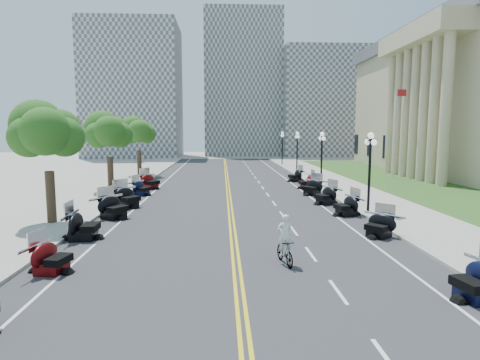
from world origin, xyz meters
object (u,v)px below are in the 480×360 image
object	(u,v)px
cyclist_rider	(285,218)
bicycle	(285,252)
motorcycle_n_3	(478,279)
flagpole	(395,133)

from	to	relation	value
cyclist_rider	bicycle	bearing A→B (deg)	-0.00
motorcycle_n_3	cyclist_rider	size ratio (longest dim) A/B	1.18
flagpole	bicycle	world-z (taller)	flagpole
motorcycle_n_3	bicycle	distance (m)	6.48
flagpole	bicycle	distance (m)	31.97
bicycle	flagpole	bearing A→B (deg)	47.81
motorcycle_n_3	cyclist_rider	world-z (taller)	cyclist_rider
bicycle	cyclist_rider	xyz separation A→B (m)	(0.00, 0.00, 1.34)
cyclist_rider	flagpole	bearing A→B (deg)	-120.60
cyclist_rider	motorcycle_n_3	bearing A→B (deg)	146.33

